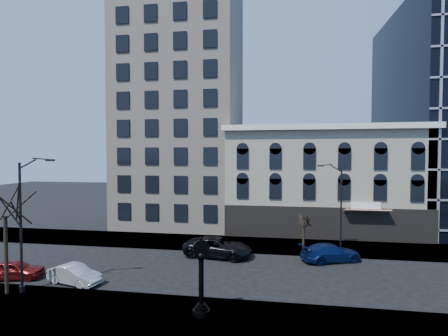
% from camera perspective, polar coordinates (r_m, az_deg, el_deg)
% --- Properties ---
extents(ground, '(160.00, 160.00, 0.00)m').
position_cam_1_polar(ground, '(27.21, -5.72, -17.38)').
color(ground, black).
rests_on(ground, ground).
extents(sidewalk_far, '(160.00, 6.00, 0.12)m').
position_cam_1_polar(sidewalk_far, '(34.65, -2.31, -12.98)').
color(sidewalk_far, gray).
rests_on(sidewalk_far, ground).
extents(sidewalk_near, '(160.00, 6.00, 0.12)m').
position_cam_1_polar(sidewalk_near, '(20.15, -12.02, -24.48)').
color(sidewalk_near, gray).
rests_on(sidewalk_near, ground).
extents(cream_tower, '(15.90, 15.40, 42.50)m').
position_cam_1_polar(cream_tower, '(46.63, -7.30, 14.77)').
color(cream_tower, beige).
rests_on(cream_tower, ground).
extents(victorian_row, '(22.60, 11.19, 12.50)m').
position_cam_1_polar(victorian_row, '(41.21, 16.52, -2.27)').
color(victorian_row, '#A19885').
rests_on(victorian_row, ground).
extents(street_clock, '(1.00, 1.00, 4.42)m').
position_cam_1_polar(street_clock, '(19.34, -4.03, -18.95)').
color(street_clock, black).
rests_on(street_clock, sidewalk_near).
extents(street_lamp_near, '(2.29, 0.86, 9.03)m').
position_cam_1_polar(street_lamp_near, '(24.72, -30.86, -3.15)').
color(street_lamp_near, black).
rests_on(street_lamp_near, sidewalk_near).
extents(street_lamp_far, '(2.17, 0.40, 8.38)m').
position_cam_1_polar(street_lamp_far, '(31.44, 18.85, -2.80)').
color(street_lamp_far, black).
rests_on(street_lamp_far, sidewalk_far).
extents(bare_tree_near, '(4.76, 4.76, 8.17)m').
position_cam_1_polar(bare_tree_near, '(25.32, -34.12, -4.54)').
color(bare_tree_near, '#2D2216').
rests_on(bare_tree_near, sidewalk_near).
extents(bare_tree_far, '(2.41, 2.41, 4.14)m').
position_cam_1_polar(bare_tree_far, '(32.86, 13.82, -8.20)').
color(bare_tree_far, '#2D2216').
rests_on(bare_tree_far, sidewalk_far).
extents(car_near_a, '(4.33, 2.49, 1.39)m').
position_cam_1_polar(car_near_a, '(29.48, -32.93, -14.74)').
color(car_near_a, maroon).
rests_on(car_near_a, ground).
extents(car_near_b, '(4.22, 2.31, 1.32)m').
position_cam_1_polar(car_near_b, '(26.42, -24.76, -16.64)').
color(car_near_b, silver).
rests_on(car_near_b, ground).
extents(car_far_a, '(6.50, 3.66, 1.72)m').
position_cam_1_polar(car_far_a, '(30.10, -1.07, -13.73)').
color(car_far_a, black).
rests_on(car_far_a, ground).
extents(car_far_b, '(5.64, 3.87, 1.52)m').
position_cam_1_polar(car_far_b, '(30.28, 18.24, -13.94)').
color(car_far_b, '#0C194C').
rests_on(car_far_b, ground).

